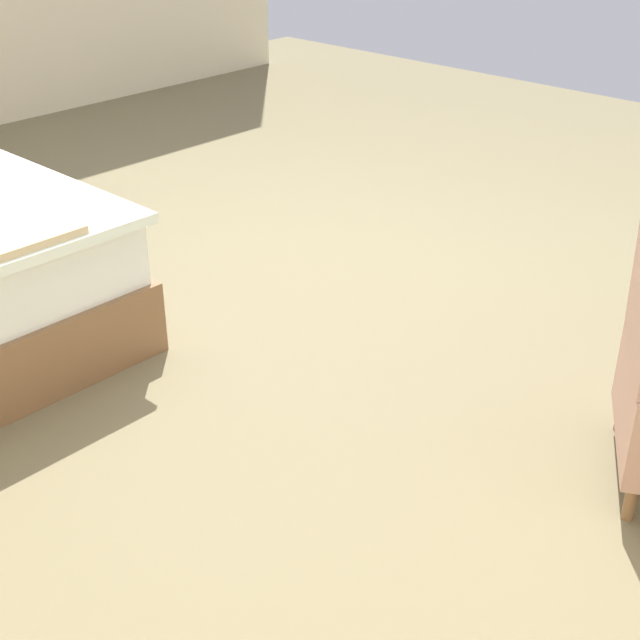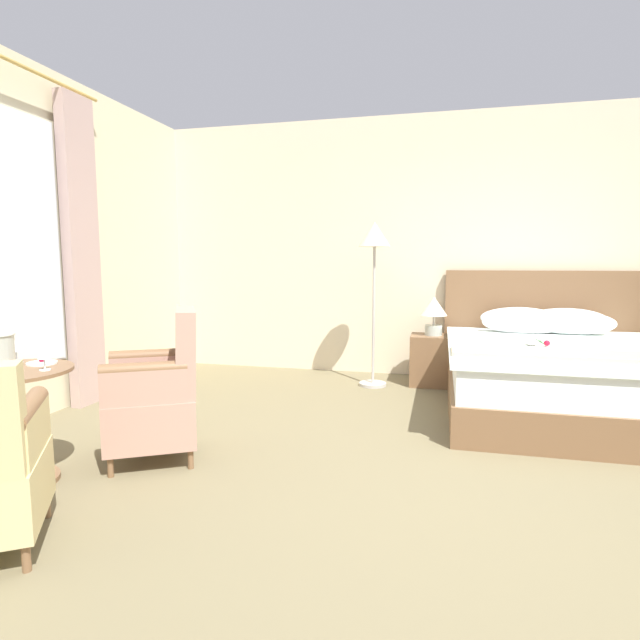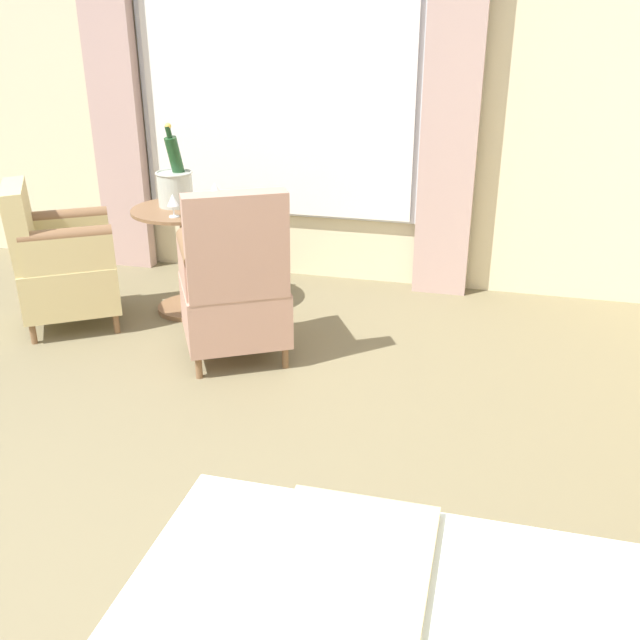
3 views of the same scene
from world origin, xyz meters
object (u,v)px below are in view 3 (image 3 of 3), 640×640
object	(u,v)px
armchair_facing_bed	(60,263)
wine_glass_near_bucket	(173,201)
snack_plate	(207,211)
wine_glass_near_edge	(215,189)
champagne_bucket	(175,183)
side_table_round	(187,252)
armchair_by_window	(234,287)

from	to	relation	value
armchair_facing_bed	wine_glass_near_bucket	bearing A→B (deg)	107.25
snack_plate	armchair_facing_bed	xyz separation A→B (m)	(0.36, -0.81, -0.28)
wine_glass_near_edge	armchair_facing_bed	size ratio (longest dim) A/B	0.16
wine_glass_near_bucket	snack_plate	size ratio (longest dim) A/B	0.82
wine_glass_near_bucket	armchair_facing_bed	xyz separation A→B (m)	(0.21, -0.67, -0.37)
armchair_facing_bed	snack_plate	bearing A→B (deg)	113.95
champagne_bucket	wine_glass_near_bucket	xyz separation A→B (m)	(0.25, 0.10, -0.05)
side_table_round	wine_glass_near_edge	size ratio (longest dim) A/B	4.77
wine_glass_near_edge	armchair_by_window	xyz separation A→B (m)	(0.71, 0.38, -0.35)
side_table_round	wine_glass_near_edge	distance (m)	0.43
wine_glass_near_edge	side_table_round	bearing A→B (deg)	-53.80
wine_glass_near_edge	snack_plate	xyz separation A→B (m)	(0.17, 0.01, -0.09)
wine_glass_near_edge	snack_plate	size ratio (longest dim) A/B	0.84
champagne_bucket	wine_glass_near_edge	world-z (taller)	champagne_bucket
snack_plate	armchair_facing_bed	distance (m)	0.94
armchair_by_window	armchair_facing_bed	bearing A→B (deg)	-98.70
champagne_bucket	snack_plate	size ratio (longest dim) A/B	3.01
snack_plate	armchair_by_window	xyz separation A→B (m)	(0.54, 0.37, -0.26)
wine_glass_near_edge	champagne_bucket	bearing A→B (deg)	-72.27
armchair_facing_bed	wine_glass_near_edge	bearing A→B (deg)	123.40
wine_glass_near_bucket	wine_glass_near_edge	distance (m)	0.35
side_table_round	armchair_by_window	xyz separation A→B (m)	(0.59, 0.54, 0.03)
armchair_by_window	wine_glass_near_edge	bearing A→B (deg)	-152.07
wine_glass_near_bucket	armchair_by_window	bearing A→B (deg)	52.59
champagne_bucket	armchair_by_window	bearing A→B (deg)	43.60
side_table_round	armchair_facing_bed	xyz separation A→B (m)	(0.41, -0.64, 0.01)
side_table_round	champagne_bucket	xyz separation A→B (m)	(-0.04, -0.07, 0.42)
champagne_bucket	side_table_round	bearing A→B (deg)	56.67
side_table_round	champagne_bucket	distance (m)	0.43
wine_glass_near_edge	armchair_facing_bed	distance (m)	1.03
wine_glass_near_bucket	armchair_by_window	size ratio (longest dim) A/B	0.14
champagne_bucket	armchair_facing_bed	size ratio (longest dim) A/B	0.57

